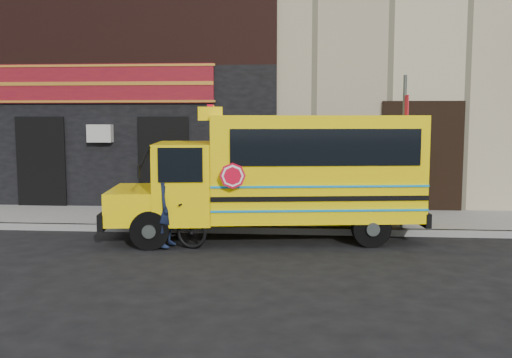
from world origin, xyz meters
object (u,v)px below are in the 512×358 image
at_px(cyclist, 167,208).
at_px(bicycle, 168,223).
at_px(sign_pole, 404,148).
at_px(school_bus, 283,171).

bearing_deg(cyclist, bicycle, 21.16).
xyz_separation_m(sign_pole, bicycle, (-5.09, -1.79, -1.49)).
distance_m(school_bus, sign_pole, 2.87).
bearing_deg(sign_pole, bicycle, -160.60).
bearing_deg(school_bus, bicycle, -154.44).
bearing_deg(school_bus, sign_pole, 13.74).
bearing_deg(bicycle, school_bus, -55.47).
relative_size(sign_pole, bicycle, 2.16).
relative_size(school_bus, sign_pole, 1.95).
bearing_deg(cyclist, school_bus, -51.90).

